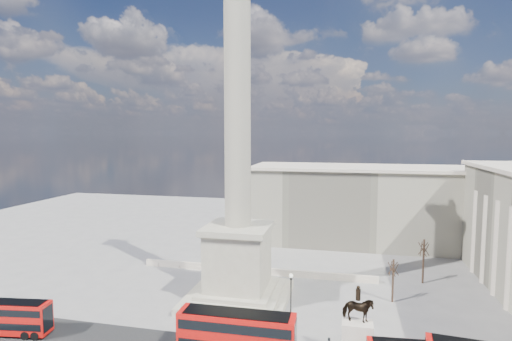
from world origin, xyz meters
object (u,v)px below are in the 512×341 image
object	(u,v)px
equestrian_statue	(357,336)
pedestrian_crossing	(347,334)
red_bus_b	(237,334)
red_bus_a	(9,317)
nelsons_column	(238,210)
victorian_lamp	(291,293)

from	to	relation	value
equestrian_statue	pedestrian_crossing	xyz separation A→B (m)	(-0.94, 4.36, -2.08)
red_bus_b	red_bus_a	bearing A→B (deg)	-178.79
red_bus_a	red_bus_b	xyz separation A→B (m)	(27.56, 1.07, 0.53)
nelsons_column	equestrian_statue	size ratio (longest dim) A/B	6.10
red_bus_a	victorian_lamp	xyz separation A→B (m)	(31.83, 11.06, 1.42)
equestrian_statue	pedestrian_crossing	size ratio (longest dim) A/B	5.42
pedestrian_crossing	nelsons_column	bearing A→B (deg)	19.60
victorian_lamp	pedestrian_crossing	size ratio (longest dim) A/B	3.96
red_bus_b	equestrian_statue	xyz separation A→B (m)	(12.21, 2.06, 0.21)
equestrian_statue	nelsons_column	bearing A→B (deg)	142.80
red_bus_b	equestrian_statue	size ratio (longest dim) A/B	1.52
red_bus_b	pedestrian_crossing	world-z (taller)	red_bus_b
nelsons_column	red_bus_b	xyz separation A→B (m)	(3.81, -14.21, -10.29)
nelsons_column	equestrian_statue	bearing A→B (deg)	-37.20
red_bus_a	equestrian_statue	distance (m)	39.91
nelsons_column	equestrian_statue	distance (m)	22.50
nelsons_column	red_bus_a	bearing A→B (deg)	-147.24
nelsons_column	victorian_lamp	distance (m)	13.09
red_bus_a	victorian_lamp	bearing A→B (deg)	11.29
pedestrian_crossing	victorian_lamp	bearing A→B (deg)	19.89
nelsons_column	victorian_lamp	world-z (taller)	nelsons_column
nelsons_column	victorian_lamp	bearing A→B (deg)	-27.60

